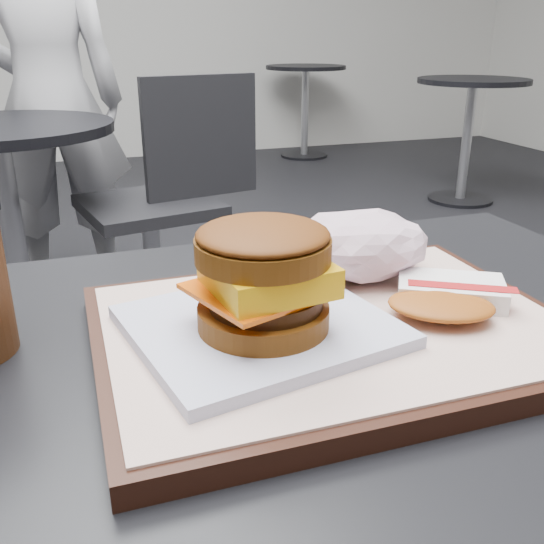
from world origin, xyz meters
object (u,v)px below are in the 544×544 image
at_px(hash_brown, 447,297).
at_px(patron, 50,101).
at_px(serving_tray, 332,331).
at_px(neighbor_table, 6,188).
at_px(neighbor_chair, 168,190).
at_px(customer_table, 299,539).
at_px(breakfast_sandwich, 263,289).
at_px(crumpled_wrapper, 359,245).

bearing_deg(hash_brown, patron, 98.82).
distance_m(serving_tray, neighbor_table, 1.69).
bearing_deg(neighbor_table, neighbor_chair, -2.62).
xyz_separation_m(customer_table, neighbor_chair, (0.15, 1.63, -0.07)).
xyz_separation_m(hash_brown, neighbor_table, (-0.48, 1.64, -0.25)).
height_order(serving_tray, breakfast_sandwich, breakfast_sandwich).
bearing_deg(crumpled_wrapper, breakfast_sandwich, -144.10).
height_order(customer_table, hash_brown, hash_brown).
bearing_deg(neighbor_chair, patron, 126.12).
bearing_deg(patron, crumpled_wrapper, 98.88).
bearing_deg(customer_table, breakfast_sandwich, 160.82).
relative_size(serving_tray, breakfast_sandwich, 1.73).
distance_m(crumpled_wrapper, patron, 2.02).
relative_size(customer_table, neighbor_chair, 0.91).
bearing_deg(patron, breakfast_sandwich, 95.12).
xyz_separation_m(serving_tray, breakfast_sandwich, (-0.06, -0.01, 0.05)).
bearing_deg(crumpled_wrapper, patron, 98.18).
relative_size(breakfast_sandwich, patron, 0.14).
bearing_deg(breakfast_sandwich, patron, 94.42).
distance_m(hash_brown, patron, 2.12).
relative_size(neighbor_table, patron, 0.49).
distance_m(serving_tray, neighbor_chair, 1.64).
relative_size(neighbor_table, neighbor_chair, 0.85).
distance_m(hash_brown, neighbor_table, 1.73).
bearing_deg(neighbor_table, hash_brown, -73.58).
bearing_deg(neighbor_chair, hash_brown, -90.75).
bearing_deg(serving_tray, patron, 96.14).
distance_m(serving_tray, crumpled_wrapper, 0.11).
bearing_deg(patron, hash_brown, 99.53).
bearing_deg(customer_table, serving_tray, 29.14).
bearing_deg(crumpled_wrapper, serving_tray, -127.25).
height_order(serving_tray, neighbor_chair, neighbor_chair).
distance_m(customer_table, breakfast_sandwich, 0.25).
distance_m(breakfast_sandwich, neighbor_chair, 1.66).
relative_size(customer_table, patron, 0.52).
height_order(breakfast_sandwich, neighbor_chair, breakfast_sandwich).
bearing_deg(crumpled_wrapper, hash_brown, -68.01).
relative_size(hash_brown, crumpled_wrapper, 0.98).
xyz_separation_m(crumpled_wrapper, neighbor_table, (-0.45, 1.55, -0.27)).
height_order(breakfast_sandwich, hash_brown, breakfast_sandwich).
height_order(crumpled_wrapper, neighbor_table, crumpled_wrapper).
bearing_deg(serving_tray, breakfast_sandwich, -172.63).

